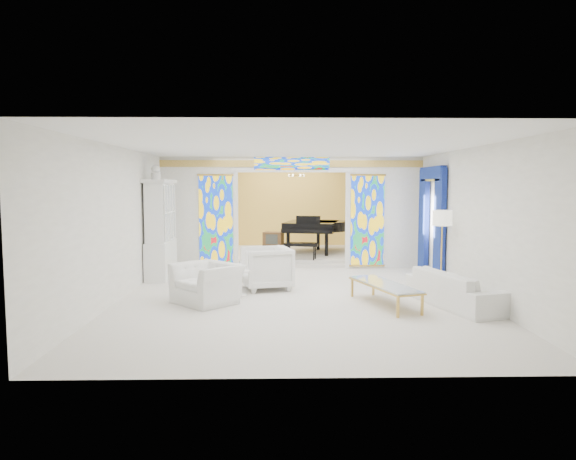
{
  "coord_description": "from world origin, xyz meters",
  "views": [
    {
      "loc": [
        -0.4,
        -11.81,
        2.25
      ],
      "look_at": [
        -0.14,
        0.2,
        1.2
      ],
      "focal_mm": 32.0,
      "sensor_mm": 36.0,
      "label": 1
    }
  ],
  "objects_px": {
    "coffee_table": "(385,285)",
    "grand_piano": "(317,227)",
    "armchair_right": "(266,268)",
    "tv_console": "(273,240)",
    "sofa": "(457,289)",
    "armchair_left": "(207,283)",
    "china_cabinet": "(161,230)"
  },
  "relations": [
    {
      "from": "sofa",
      "to": "tv_console",
      "type": "xyz_separation_m",
      "value": [
        -3.46,
        6.05,
        0.29
      ]
    },
    {
      "from": "china_cabinet",
      "to": "tv_console",
      "type": "bearing_deg",
      "value": 47.82
    },
    {
      "from": "armchair_left",
      "to": "tv_console",
      "type": "height_order",
      "value": "tv_console"
    },
    {
      "from": "armchair_left",
      "to": "china_cabinet",
      "type": "bearing_deg",
      "value": 163.88
    },
    {
      "from": "armchair_left",
      "to": "coffee_table",
      "type": "relative_size",
      "value": 0.59
    },
    {
      "from": "grand_piano",
      "to": "coffee_table",
      "type": "bearing_deg",
      "value": -69.0
    },
    {
      "from": "armchair_left",
      "to": "sofa",
      "type": "relative_size",
      "value": 0.52
    },
    {
      "from": "coffee_table",
      "to": "grand_piano",
      "type": "xyz_separation_m",
      "value": [
        -0.78,
        6.4,
        0.58
      ]
    },
    {
      "from": "armchair_right",
      "to": "armchair_left",
      "type": "bearing_deg",
      "value": -54.94
    },
    {
      "from": "coffee_table",
      "to": "armchair_left",
      "type": "bearing_deg",
      "value": 174.94
    },
    {
      "from": "armchair_left",
      "to": "tv_console",
      "type": "relative_size",
      "value": 1.74
    },
    {
      "from": "armchair_right",
      "to": "coffee_table",
      "type": "xyz_separation_m",
      "value": [
        2.24,
        -1.58,
        -0.08
      ]
    },
    {
      "from": "armchair_right",
      "to": "tv_console",
      "type": "distance_m",
      "value": 4.4
    },
    {
      "from": "armchair_left",
      "to": "sofa",
      "type": "height_order",
      "value": "armchair_left"
    },
    {
      "from": "china_cabinet",
      "to": "armchair_left",
      "type": "relative_size",
      "value": 2.35
    },
    {
      "from": "china_cabinet",
      "to": "sofa",
      "type": "xyz_separation_m",
      "value": [
        6.17,
        -3.06,
        -0.84
      ]
    },
    {
      "from": "china_cabinet",
      "to": "armchair_left",
      "type": "distance_m",
      "value": 3.17
    },
    {
      "from": "armchair_left",
      "to": "sofa",
      "type": "distance_m",
      "value": 4.71
    },
    {
      "from": "armchair_left",
      "to": "armchair_right",
      "type": "height_order",
      "value": "armchair_right"
    },
    {
      "from": "coffee_table",
      "to": "tv_console",
      "type": "height_order",
      "value": "tv_console"
    },
    {
      "from": "grand_piano",
      "to": "armchair_right",
      "type": "bearing_deg",
      "value": -92.84
    },
    {
      "from": "armchair_right",
      "to": "grand_piano",
      "type": "bearing_deg",
      "value": 149.14
    },
    {
      "from": "armchair_left",
      "to": "armchair_right",
      "type": "bearing_deg",
      "value": 94.27
    },
    {
      "from": "coffee_table",
      "to": "grand_piano",
      "type": "bearing_deg",
      "value": 96.97
    },
    {
      "from": "armchair_right",
      "to": "sofa",
      "type": "height_order",
      "value": "armchair_right"
    },
    {
      "from": "armchair_right",
      "to": "grand_piano",
      "type": "relative_size",
      "value": 0.34
    },
    {
      "from": "tv_console",
      "to": "armchair_left",
      "type": "bearing_deg",
      "value": -87.83
    },
    {
      "from": "armchair_right",
      "to": "tv_console",
      "type": "bearing_deg",
      "value": 164.43
    },
    {
      "from": "sofa",
      "to": "coffee_table",
      "type": "xyz_separation_m",
      "value": [
        -1.34,
        0.07,
        0.06
      ]
    },
    {
      "from": "grand_piano",
      "to": "tv_console",
      "type": "height_order",
      "value": "grand_piano"
    },
    {
      "from": "china_cabinet",
      "to": "coffee_table",
      "type": "height_order",
      "value": "china_cabinet"
    },
    {
      "from": "coffee_table",
      "to": "tv_console",
      "type": "relative_size",
      "value": 2.95
    }
  ]
}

